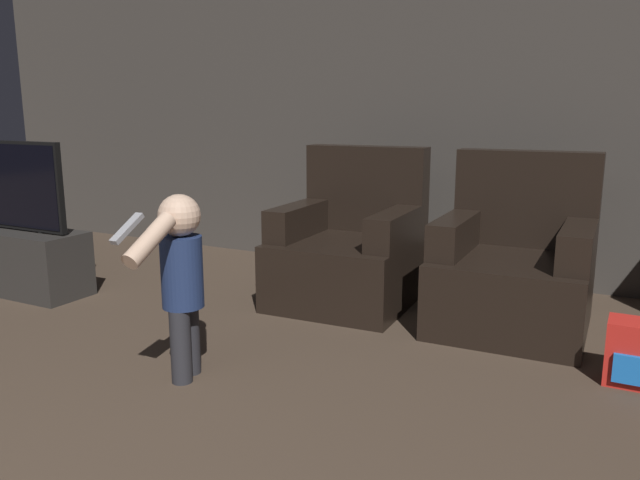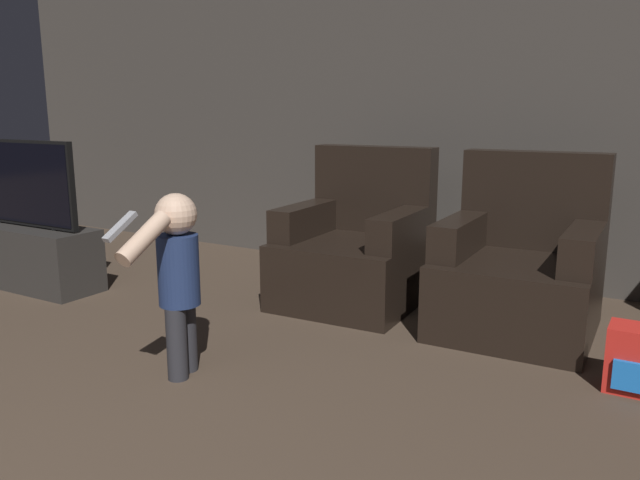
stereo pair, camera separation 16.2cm
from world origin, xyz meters
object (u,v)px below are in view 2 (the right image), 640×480
(armchair_left, at_px, (356,251))
(toy_backpack, at_px, (638,360))
(armchair_right, at_px, (520,271))
(tv, at_px, (22,183))
(person_toddler, at_px, (177,270))

(armchair_left, relative_size, toy_backpack, 3.34)
(armchair_right, distance_m, toy_backpack, 0.86)
(tv, distance_m, toy_backpack, 3.78)
(armchair_left, bearing_deg, person_toddler, -98.73)
(person_toddler, xyz_separation_m, toy_backpack, (1.81, 0.86, -0.35))
(armchair_right, xyz_separation_m, tv, (-3.09, -0.83, 0.39))
(armchair_left, height_order, toy_backpack, armchair_left)
(person_toddler, relative_size, toy_backpack, 2.91)
(toy_backpack, bearing_deg, armchair_left, 161.42)
(armchair_left, height_order, armchair_right, same)
(armchair_left, xyz_separation_m, tv, (-2.08, -0.83, 0.39))
(armchair_left, relative_size, armchair_right, 1.00)
(armchair_right, height_order, person_toddler, armchair_right)
(person_toddler, bearing_deg, tv, 56.21)
(armchair_right, bearing_deg, armchair_left, 178.66)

